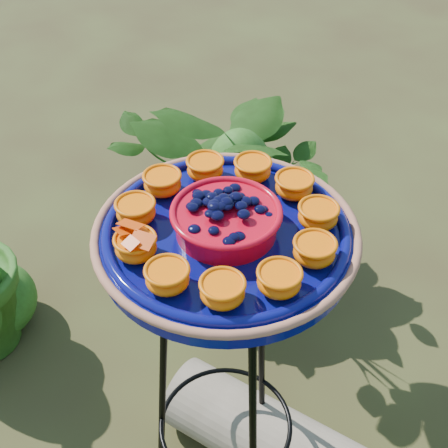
{
  "coord_description": "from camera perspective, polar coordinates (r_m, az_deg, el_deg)",
  "views": [
    {
      "loc": [
        0.8,
        -0.29,
        1.69
      ],
      "look_at": [
        0.09,
        0.13,
        0.97
      ],
      "focal_mm": 50.0,
      "sensor_mm": 36.0,
      "label": 1
    }
  ],
  "objects": [
    {
      "name": "tripod_stand",
      "position": [
        1.41,
        0.16,
        -12.86
      ],
      "size": [
        0.43,
        0.43,
        0.91
      ],
      "rotation": [
        0.0,
        0.0,
        0.4
      ],
      "color": "black",
      "rests_on": "ground"
    },
    {
      "name": "feeder_dish",
      "position": [
        1.11,
        0.19,
        -0.7
      ],
      "size": [
        0.6,
        0.6,
        0.11
      ],
      "rotation": [
        0.0,
        0.0,
        0.4
      ],
      "color": "#080B5D",
      "rests_on": "tripod_stand"
    },
    {
      "name": "driftwood_log",
      "position": [
        1.83,
        4.45,
        -19.14
      ],
      "size": [
        0.64,
        0.47,
        0.21
      ],
      "primitive_type": "cylinder",
      "rotation": [
        0.0,
        1.57,
        0.47
      ],
      "color": "gray",
      "rests_on": "ground"
    },
    {
      "name": "shrub_back_left",
      "position": [
        2.07,
        1.37,
        3.29
      ],
      "size": [
        0.94,
        0.88,
        0.83
      ],
      "primitive_type": "imported",
      "rotation": [
        0.0,
        0.0,
        0.38
      ],
      "color": "#234913",
      "rests_on": "ground"
    }
  ]
}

